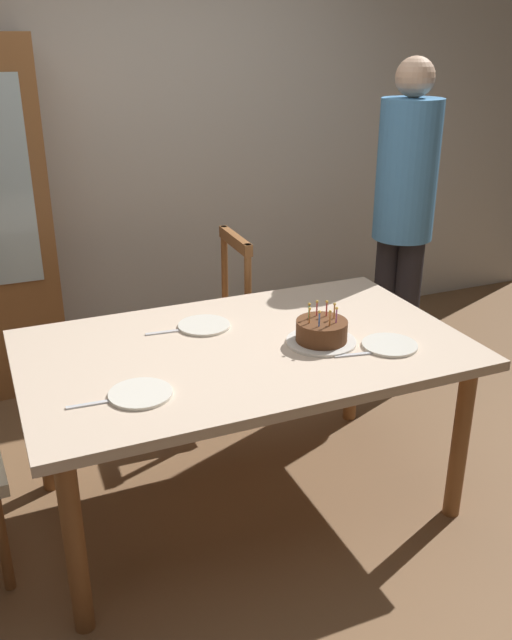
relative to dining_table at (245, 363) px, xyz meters
The scene contains 12 objects.
ground 0.67m from the dining_table, ahead, with size 6.40×6.40×0.00m, color brown.
back_wall 1.95m from the dining_table, 90.00° to the left, with size 6.40×0.10×2.60m, color beige.
dining_table is the anchor object (origin of this frame).
birthday_cake 0.33m from the dining_table, 18.99° to the right, with size 0.28×0.28×0.16m.
plate_near_celebrant 0.54m from the dining_table, 153.70° to the right, with size 0.22×0.22×0.01m, color silver.
plate_far_side 0.27m from the dining_table, 110.20° to the left, with size 0.22×0.22×0.01m, color silver.
plate_near_guest 0.58m from the dining_table, 24.37° to the right, with size 0.22×0.22×0.01m, color silver.
fork_near_celebrant 0.69m from the dining_table, 159.64° to the right, with size 0.18×0.02×0.01m, color silver.
fork_far_side 0.35m from the dining_table, 135.89° to the left, with size 0.18×0.02×0.01m, color silver.
fork_near_guest 0.45m from the dining_table, 34.95° to the right, with size 0.18×0.02×0.01m, color silver.
chair_spindle_back 0.88m from the dining_table, 81.64° to the left, with size 0.45×0.45×0.95m.
person_guest 1.45m from the dining_table, 30.27° to the left, with size 0.32×0.32×1.79m.
Camera 1 is at (-0.91, -2.26, 1.88)m, focal length 38.07 mm.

